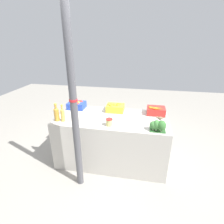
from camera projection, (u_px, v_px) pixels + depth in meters
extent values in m
plane|color=gray|center=(112.00, 159.00, 3.25)|extent=(10.00, 10.00, 0.00)
cube|color=#B7B2A8|center=(112.00, 139.00, 3.08)|extent=(1.85, 0.89, 0.85)
cylinder|color=#4C4C51|center=(74.00, 107.00, 2.24)|extent=(0.10, 0.10, 2.50)
cylinder|color=red|center=(73.00, 100.00, 2.20)|extent=(0.11, 0.11, 0.03)
cube|color=#2847B7|center=(77.00, 105.00, 3.28)|extent=(0.31, 0.25, 0.12)
sphere|color=red|center=(80.00, 102.00, 3.30)|extent=(0.07, 0.07, 0.07)
sphere|color=red|center=(76.00, 103.00, 3.23)|extent=(0.06, 0.06, 0.06)
sphere|color=red|center=(71.00, 102.00, 3.30)|extent=(0.06, 0.06, 0.06)
sphere|color=#9EBC42|center=(75.00, 102.00, 3.28)|extent=(0.08, 0.08, 0.08)
sphere|color=red|center=(78.00, 102.00, 3.27)|extent=(0.07, 0.07, 0.07)
sphere|color=red|center=(81.00, 102.00, 3.30)|extent=(0.06, 0.06, 0.06)
sphere|color=red|center=(78.00, 104.00, 3.20)|extent=(0.08, 0.08, 0.08)
sphere|color=red|center=(78.00, 103.00, 3.25)|extent=(0.07, 0.07, 0.07)
sphere|color=red|center=(77.00, 103.00, 3.29)|extent=(0.08, 0.08, 0.08)
sphere|color=#9EBC42|center=(79.00, 103.00, 3.23)|extent=(0.06, 0.06, 0.06)
cube|color=gold|center=(115.00, 108.00, 3.16)|extent=(0.31, 0.25, 0.12)
sphere|color=orange|center=(118.00, 106.00, 3.12)|extent=(0.08, 0.08, 0.08)
sphere|color=orange|center=(118.00, 105.00, 3.16)|extent=(0.08, 0.08, 0.08)
sphere|color=orange|center=(113.00, 106.00, 3.11)|extent=(0.08, 0.08, 0.08)
sphere|color=orange|center=(110.00, 105.00, 3.14)|extent=(0.09, 0.09, 0.09)
sphere|color=orange|center=(110.00, 105.00, 3.14)|extent=(0.08, 0.08, 0.08)
sphere|color=orange|center=(113.00, 106.00, 3.12)|extent=(0.07, 0.07, 0.07)
sphere|color=orange|center=(111.00, 107.00, 3.10)|extent=(0.08, 0.08, 0.08)
cube|color=red|center=(156.00, 111.00, 3.03)|extent=(0.31, 0.25, 0.12)
cone|color=orange|center=(158.00, 108.00, 2.96)|extent=(0.13, 0.06, 0.03)
cone|color=orange|center=(153.00, 107.00, 2.98)|extent=(0.14, 0.06, 0.03)
cone|color=orange|center=(157.00, 109.00, 2.91)|extent=(0.13, 0.03, 0.03)
cone|color=orange|center=(156.00, 109.00, 2.92)|extent=(0.15, 0.06, 0.03)
cone|color=orange|center=(154.00, 108.00, 2.94)|extent=(0.15, 0.05, 0.03)
cone|color=orange|center=(160.00, 109.00, 2.91)|extent=(0.13, 0.04, 0.03)
cube|color=#2D602D|center=(157.00, 130.00, 2.52)|extent=(0.22, 0.18, 0.01)
ellipsoid|color=#387033|center=(162.00, 126.00, 2.43)|extent=(0.13, 0.13, 0.15)
cylinder|color=#B2C693|center=(161.00, 131.00, 2.46)|extent=(0.03, 0.03, 0.02)
ellipsoid|color=#427F3D|center=(157.00, 125.00, 2.46)|extent=(0.10, 0.10, 0.15)
cylinder|color=#B2C693|center=(156.00, 130.00, 2.49)|extent=(0.03, 0.03, 0.02)
ellipsoid|color=#427F3D|center=(154.00, 125.00, 2.48)|extent=(0.11, 0.11, 0.12)
cylinder|color=#B2C693|center=(153.00, 129.00, 2.50)|extent=(0.03, 0.03, 0.02)
cylinder|color=gold|center=(57.00, 115.00, 2.78)|extent=(0.08, 0.08, 0.19)
cone|color=gold|center=(56.00, 108.00, 2.73)|extent=(0.08, 0.08, 0.03)
cylinder|color=gold|center=(55.00, 106.00, 2.72)|extent=(0.04, 0.04, 0.05)
cylinder|color=gold|center=(55.00, 104.00, 2.70)|extent=(0.04, 0.04, 0.01)
cylinder|color=gold|center=(63.00, 115.00, 2.76)|extent=(0.07, 0.07, 0.19)
cone|color=gold|center=(62.00, 109.00, 2.72)|extent=(0.07, 0.07, 0.02)
cylinder|color=gold|center=(62.00, 107.00, 2.70)|extent=(0.03, 0.03, 0.05)
cylinder|color=gold|center=(62.00, 105.00, 2.69)|extent=(0.03, 0.03, 0.01)
cylinder|color=#D1CC75|center=(109.00, 123.00, 2.63)|extent=(0.10, 0.10, 0.10)
cylinder|color=red|center=(109.00, 119.00, 2.61)|extent=(0.10, 0.10, 0.01)
cube|color=#4C3D2D|center=(160.00, 120.00, 2.43)|extent=(0.02, 0.02, 0.01)
ellipsoid|color=#7A664C|center=(160.00, 118.00, 2.42)|extent=(0.08, 0.05, 0.04)
sphere|color=#897556|center=(157.00, 117.00, 2.42)|extent=(0.03, 0.03, 0.03)
cone|color=#4C3D28|center=(156.00, 117.00, 2.42)|extent=(0.02, 0.01, 0.01)
cube|color=#7A664C|center=(164.00, 118.00, 2.42)|extent=(0.04, 0.02, 0.01)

